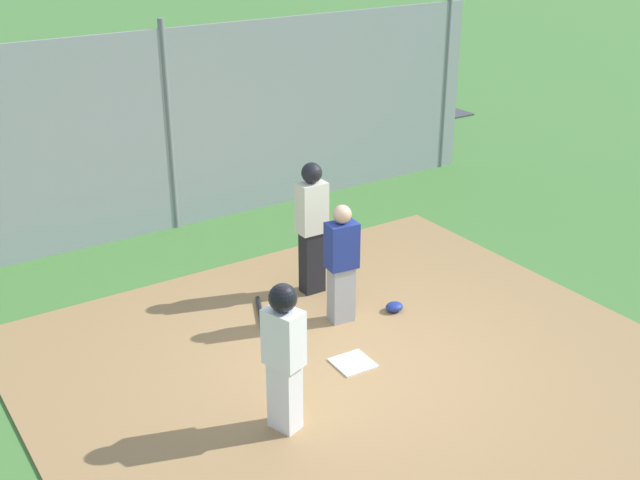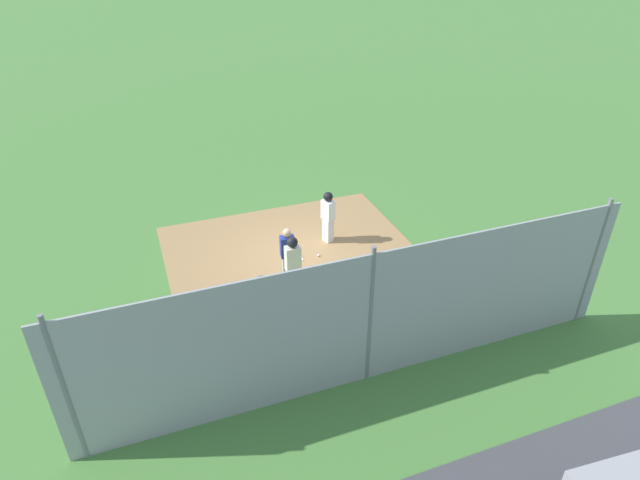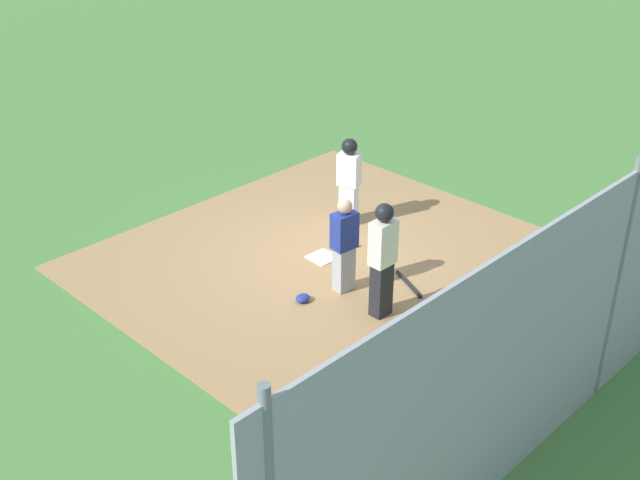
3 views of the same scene
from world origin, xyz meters
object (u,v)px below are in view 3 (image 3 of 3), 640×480
at_px(catcher, 344,244).
at_px(baseball_bat, 409,284).
at_px(umpire, 383,257).
at_px(runner, 349,176).
at_px(baseball, 357,245).
at_px(home_plate, 323,257).
at_px(catcher_mask, 303,298).

xyz_separation_m(catcher, baseball_bat, (0.80, -0.68, -0.79)).
bearing_deg(baseball_bat, umpire, -53.52).
relative_size(runner, baseball_bat, 1.98).
bearing_deg(umpire, baseball, -37.33).
xyz_separation_m(umpire, baseball_bat, (0.93, 0.21, -0.96)).
relative_size(catcher, runner, 0.96).
distance_m(catcher, umpire, 0.91).
height_order(home_plate, catcher_mask, catcher_mask).
relative_size(umpire, baseball_bat, 2.24).
relative_size(catcher, baseball_bat, 1.91).
relative_size(catcher, baseball, 21.34).
height_order(home_plate, catcher, catcher).
xyz_separation_m(umpire, baseball, (1.30, 1.66, -0.95)).
bearing_deg(baseball, catcher, -146.43).
bearing_deg(runner, baseball, 34.03).
xyz_separation_m(catcher, runner, (1.75, 1.52, 0.12)).
xyz_separation_m(home_plate, baseball, (0.69, -0.16, 0.03)).
relative_size(umpire, catcher_mask, 7.70).
xyz_separation_m(baseball_bat, baseball, (0.36, 1.46, 0.01)).
distance_m(catcher, catcher_mask, 1.06).
xyz_separation_m(catcher, catcher_mask, (-0.72, 0.19, -0.76)).
bearing_deg(catcher, catcher_mask, 81.55).
bearing_deg(baseball, home_plate, 166.92).
distance_m(runner, catcher_mask, 2.93).
bearing_deg(catcher_mask, home_plate, 31.91).
height_order(home_plate, runner, runner).
distance_m(catcher_mask, baseball, 1.97).
relative_size(home_plate, catcher, 0.28).
distance_m(home_plate, baseball, 0.71).
bearing_deg(home_plate, runner, 24.82).
bearing_deg(baseball_bat, baseball, -170.03).
xyz_separation_m(catcher_mask, baseball, (1.88, 0.58, -0.02)).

